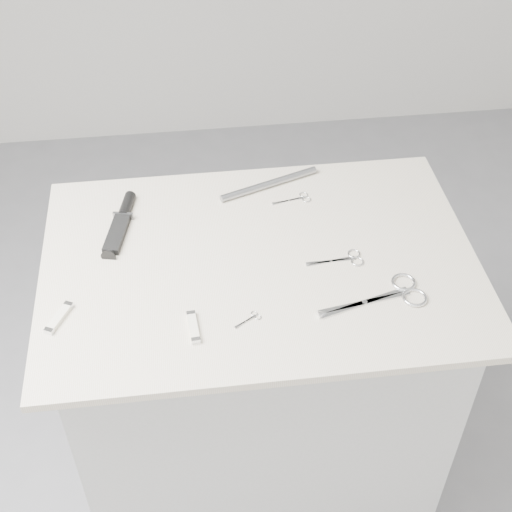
{
  "coord_description": "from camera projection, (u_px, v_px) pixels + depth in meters",
  "views": [
    {
      "loc": [
        -0.16,
        -1.19,
        2.04
      ],
      "look_at": [
        -0.01,
        0.01,
        0.92
      ],
      "focal_mm": 50.0,
      "sensor_mm": 36.0,
      "label": 1
    }
  ],
  "objects": [
    {
      "name": "display_board",
      "position": [
        260.0,
        262.0,
        1.65
      ],
      "size": [
        1.0,
        0.7,
        0.02
      ],
      "primitive_type": "cube",
      "color": "beige",
      "rests_on": "plinth"
    },
    {
      "name": "sheathed_knife",
      "position": [
        122.0,
        221.0,
        1.73
      ],
      "size": [
        0.08,
        0.22,
        0.03
      ],
      "rotation": [
        0.0,
        0.0,
        1.35
      ],
      "color": "black",
      "rests_on": "display_board"
    },
    {
      "name": "ground",
      "position": [
        259.0,
        471.0,
        2.27
      ],
      "size": [
        4.0,
        4.0,
        0.01
      ],
      "primitive_type": "cube",
      "color": "gray",
      "rests_on": "ground"
    },
    {
      "name": "large_shears",
      "position": [
        393.0,
        294.0,
        1.55
      ],
      "size": [
        0.25,
        0.12,
        0.01
      ],
      "rotation": [
        0.0,
        0.0,
        0.22
      ],
      "color": "silver",
      "rests_on": "display_board"
    },
    {
      "name": "plinth",
      "position": [
        259.0,
        384.0,
        1.96
      ],
      "size": [
        0.9,
        0.6,
        0.9
      ],
      "primitive_type": "cube",
      "color": "#B9B9B7",
      "rests_on": "ground"
    },
    {
      "name": "embroidery_scissors_b",
      "position": [
        297.0,
        199.0,
        1.8
      ],
      "size": [
        0.1,
        0.05,
        0.0
      ],
      "rotation": [
        0.0,
        0.0,
        0.2
      ],
      "color": "silver",
      "rests_on": "display_board"
    },
    {
      "name": "metal_rail",
      "position": [
        269.0,
        184.0,
        1.83
      ],
      "size": [
        0.26,
        0.11,
        0.02
      ],
      "primitive_type": "cylinder",
      "rotation": [
        0.0,
        1.57,
        0.35
      ],
      "color": "gray",
      "rests_on": "display_board"
    },
    {
      "name": "pocket_knife_a",
      "position": [
        59.0,
        318.0,
        1.5
      ],
      "size": [
        0.06,
        0.09,
        0.01
      ],
      "rotation": [
        0.0,
        0.0,
        1.1
      ],
      "color": "silver",
      "rests_on": "display_board"
    },
    {
      "name": "tiny_scissors",
      "position": [
        250.0,
        319.0,
        1.5
      ],
      "size": [
        0.06,
        0.05,
        0.0
      ],
      "rotation": [
        0.0,
        0.0,
        0.55
      ],
      "color": "silver",
      "rests_on": "display_board"
    },
    {
      "name": "embroidery_scissors_a",
      "position": [
        345.0,
        259.0,
        1.64
      ],
      "size": [
        0.13,
        0.06,
        0.0
      ],
      "rotation": [
        0.0,
        0.0,
        0.07
      ],
      "color": "silver",
      "rests_on": "display_board"
    },
    {
      "name": "pocket_knife_b",
      "position": [
        193.0,
        327.0,
        1.48
      ],
      "size": [
        0.02,
        0.09,
        0.01
      ],
      "rotation": [
        0.0,
        0.0,
        1.65
      ],
      "color": "silver",
      "rests_on": "display_board"
    }
  ]
}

